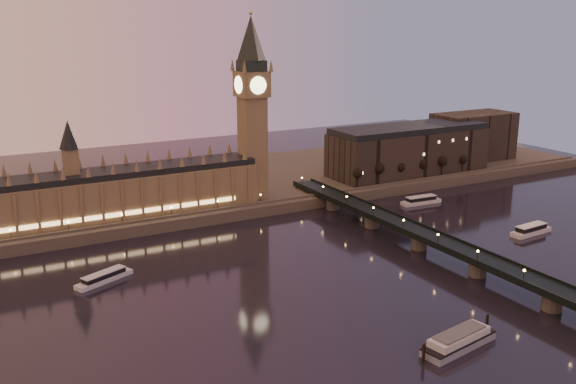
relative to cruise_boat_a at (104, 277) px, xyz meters
name	(u,v)px	position (x,y,z in m)	size (l,w,h in m)	color
ground	(264,303)	(48.71, -51.35, -1.83)	(700.00, 700.00, 0.00)	black
far_embankment	(188,190)	(78.71, 113.65, 1.17)	(560.00, 130.00, 6.00)	#423D35
palace_of_westminster	(85,191)	(8.59, 69.64, 19.88)	(180.00, 26.62, 52.00)	brown
big_ben	(252,97)	(102.70, 69.64, 62.12)	(17.68, 17.68, 104.00)	brown
westminster_bridge	(447,250)	(140.32, -51.35, 3.69)	(13.20, 260.00, 15.30)	black
city_block	(431,145)	(243.65, 79.58, 20.41)	(155.00, 45.00, 34.00)	black
bare_tree_0	(358,173)	(167.38, 57.65, 13.64)	(6.23, 6.23, 12.68)	black
bare_tree_1	(380,170)	(184.12, 57.65, 13.64)	(6.23, 6.23, 12.68)	black
bare_tree_2	(401,167)	(200.87, 57.65, 13.64)	(6.23, 6.23, 12.68)	black
bare_tree_3	(422,164)	(217.61, 57.65, 13.64)	(6.23, 6.23, 12.68)	black
bare_tree_4	(442,162)	(234.36, 57.65, 13.64)	(6.23, 6.23, 12.68)	black
bare_tree_5	(461,159)	(251.10, 57.65, 13.64)	(6.23, 6.23, 12.68)	black
cruise_boat_a	(104,277)	(0.00, 0.00, 0.00)	(25.95, 15.87, 4.15)	silver
cruise_boat_b	(421,200)	(192.76, 27.91, 0.21)	(25.49, 7.92, 4.64)	silver
cruise_boat_c	(531,230)	(205.12, -42.53, 0.34)	(25.05, 8.61, 4.92)	silver
moored_barge	(459,340)	(89.80, -113.14, 0.85)	(34.16, 13.33, 6.35)	#828BA5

